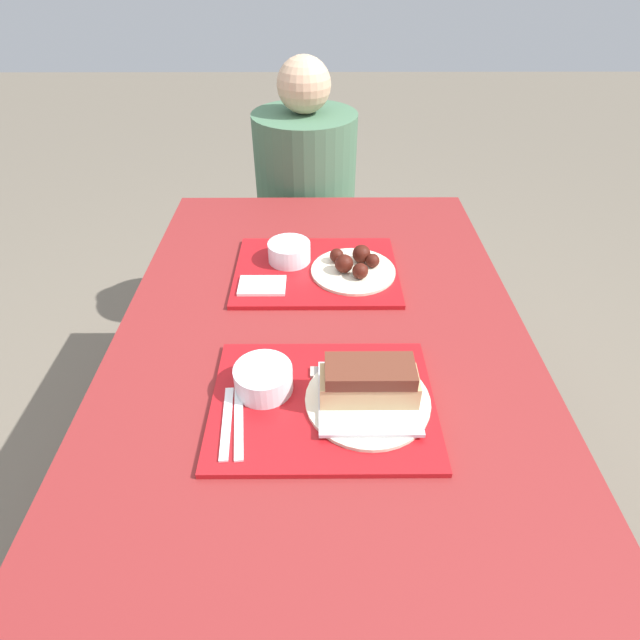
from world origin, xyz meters
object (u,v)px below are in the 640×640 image
tray_near (325,402)px  bowl_coleslaw_far (289,251)px  tray_far (316,271)px  bowl_coleslaw_near (263,378)px  brisket_sandwich_plate (369,389)px  wings_plate_far (354,266)px  person_seated_across (306,174)px

tray_near → bowl_coleslaw_far: 0.52m
tray_far → bowl_coleslaw_near: (-0.10, -0.43, 0.04)m
bowl_coleslaw_near → bowl_coleslaw_far: size_ratio=1.00×
brisket_sandwich_plate → tray_near: bearing=178.1°
wings_plate_far → person_seated_across: size_ratio=0.33×
tray_near → tray_far: size_ratio=1.00×
brisket_sandwich_plate → wings_plate_far: brisket_sandwich_plate is taller
tray_near → bowl_coleslaw_near: bearing=164.6°
tray_near → tray_far: 0.47m
bowl_coleslaw_far → wings_plate_far: bearing=-18.0°
tray_far → brisket_sandwich_plate: bearing=-78.2°
tray_near → tray_far: same height
bowl_coleslaw_far → tray_near: bearing=-80.0°
person_seated_across → bowl_coleslaw_near: bearing=-93.1°
bowl_coleslaw_far → tray_far: bearing=-31.3°
bowl_coleslaw_far → person_seated_across: (0.03, 0.64, -0.05)m
tray_far → bowl_coleslaw_far: (-0.07, 0.04, 0.04)m
person_seated_across → bowl_coleslaw_far: bearing=-92.8°
bowl_coleslaw_near → brisket_sandwich_plate: bearing=-10.0°
brisket_sandwich_plate → tray_far: bearing=101.8°
tray_far → bowl_coleslaw_near: 0.45m
brisket_sandwich_plate → wings_plate_far: 0.46m
tray_far → wings_plate_far: (0.10, -0.01, 0.02)m
tray_far → person_seated_across: size_ratio=0.63×
tray_near → person_seated_across: 1.16m
tray_near → brisket_sandwich_plate: 0.09m
bowl_coleslaw_near → brisket_sandwich_plate: (0.20, -0.04, 0.01)m
tray_far → bowl_coleslaw_near: bearing=-103.3°
person_seated_across → wings_plate_far: bearing=-78.8°
brisket_sandwich_plate → person_seated_across: size_ratio=0.35×
brisket_sandwich_plate → person_seated_across: bearing=96.9°
bowl_coleslaw_near → wings_plate_far: (0.20, 0.42, -0.01)m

